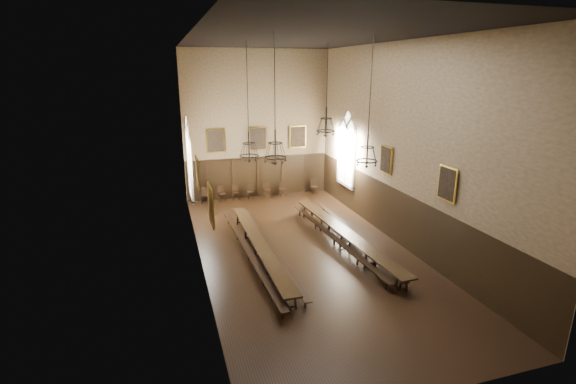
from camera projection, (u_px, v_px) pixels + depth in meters
name	position (u px, v px, depth m)	size (l,w,h in m)	color
floor	(304.00, 252.00, 18.57)	(9.00, 18.00, 0.02)	black
ceiling	(307.00, 37.00, 16.02)	(9.00, 18.00, 0.02)	black
wall_back	(257.00, 125.00, 25.56)	(9.00, 0.02, 9.00)	#927A5A
wall_front	(443.00, 228.00, 9.03)	(9.00, 0.02, 9.00)	#927A5A
wall_left	(195.00, 159.00, 16.03)	(0.02, 18.00, 9.00)	#927A5A
wall_right	(401.00, 146.00, 18.56)	(0.02, 18.00, 9.00)	#927A5A
wainscot_panelling	(305.00, 225.00, 18.21)	(9.00, 18.00, 2.50)	black
table_left	(260.00, 250.00, 17.84)	(0.69, 9.44, 0.74)	black
table_right	(345.00, 239.00, 18.95)	(1.23, 9.62, 0.75)	black
bench_left_outer	(249.00, 253.00, 17.69)	(0.60, 10.02, 0.45)	black
bench_left_inner	(273.00, 250.00, 18.06)	(0.29, 9.31, 0.42)	black
bench_right_inner	(334.00, 240.00, 19.16)	(0.79, 9.38, 0.42)	black
bench_right_outer	(354.00, 237.00, 19.42)	(0.69, 9.45, 0.43)	black
chair_0	(205.00, 198.00, 25.30)	(0.49, 0.49, 0.95)	black
chair_1	(222.00, 196.00, 25.62)	(0.51, 0.51, 0.98)	black
chair_2	(236.00, 195.00, 25.95)	(0.43, 0.43, 0.91)	black
chair_3	(251.00, 194.00, 26.16)	(0.44, 0.44, 0.91)	black
chair_4	(267.00, 192.00, 26.45)	(0.47, 0.47, 0.98)	black
chair_5	(283.00, 192.00, 26.69)	(0.45, 0.45, 0.88)	black
chair_7	(314.00, 189.00, 27.30)	(0.40, 0.40, 0.90)	black
chandelier_back_left	(249.00, 149.00, 19.24)	(0.91, 0.91, 5.22)	black
chandelier_back_right	(326.00, 125.00, 20.36)	(0.94, 0.94, 4.27)	black
chandelier_front_left	(275.00, 149.00, 14.65)	(0.80, 0.80, 4.34)	black
chandelier_front_right	(367.00, 152.00, 15.76)	(0.82, 0.82, 4.69)	black
portrait_back_0	(215.00, 141.00, 24.94)	(1.10, 0.12, 1.40)	gold
portrait_back_1	(258.00, 139.00, 25.67)	(1.10, 0.12, 1.40)	gold
portrait_back_2	(298.00, 137.00, 26.40)	(1.10, 0.12, 1.40)	gold
portrait_left_0	(197.00, 173.00, 17.21)	(0.12, 1.00, 1.30)	gold
portrait_left_1	(211.00, 205.00, 13.08)	(0.12, 1.00, 1.30)	gold
portrait_right_0	(386.00, 160.00, 19.67)	(0.12, 1.00, 1.30)	gold
portrait_right_1	(447.00, 184.00, 15.54)	(0.12, 1.00, 1.30)	gold
window_right	(347.00, 149.00, 23.89)	(0.20, 2.20, 4.60)	white
window_left	(189.00, 159.00, 21.41)	(0.20, 2.20, 4.60)	white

